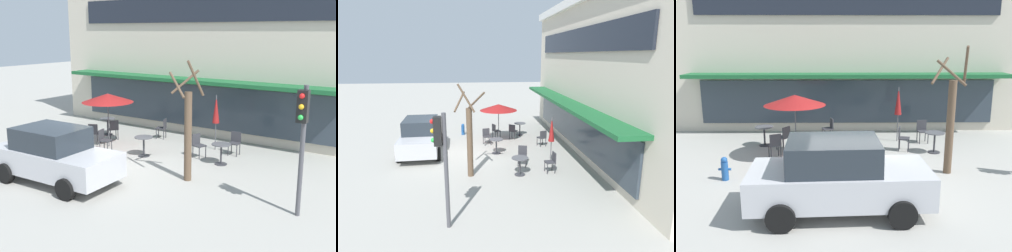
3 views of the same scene
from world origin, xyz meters
The scene contains 17 objects.
ground_plane centered at (0.00, 0.00, 0.00)m, with size 80.00×80.00×0.00m, color #9E9B93.
building_facade centered at (0.00, 9.97, 3.88)m, with size 16.13×9.10×7.75m.
cafe_table_near_wall centered at (0.18, 1.92, 0.52)m, with size 0.70×0.70×0.76m.
cafe_table_streetside centered at (3.08, 2.68, 0.52)m, with size 0.70×0.70×0.76m.
cafe_table_by_tree centered at (-3.28, 3.67, 0.52)m, with size 0.70×0.70×0.76m.
patio_umbrella_green_folded centered at (1.98, 4.28, 1.63)m, with size 0.28×0.28×2.20m.
patio_umbrella_cream_folded centered at (-1.88, 2.22, 2.02)m, with size 2.10×2.10×2.20m.
cafe_chair_0 centered at (-1.49, 1.51, 0.53)m, with size 0.48×0.48×0.89m.
cafe_chair_1 centered at (1.95, 2.97, 0.53)m, with size 0.49×0.49×0.89m.
cafe_chair_2 centered at (-0.78, 4.52, 0.53)m, with size 0.51×0.51×0.89m.
cafe_chair_3 centered at (-2.58, 2.08, 0.53)m, with size 0.53×0.53×0.89m.
cafe_chair_4 centered at (-2.41, 3.11, 0.53)m, with size 0.55×0.55×0.89m.
cafe_chair_5 centered at (2.95, 4.07, 0.53)m, with size 0.44×0.44×0.89m.
parked_sedan centered at (-0.40, -1.87, 0.88)m, with size 4.28×2.17×1.76m.
street_tree centered at (2.95, 0.63, 1.63)m, with size 1.11×1.27×3.85m.
traffic_light_pole centered at (6.71, -0.08, 2.30)m, with size 0.26×0.44×3.40m.
fire_hydrant centered at (-3.71, 0.12, 0.35)m, with size 0.36×0.20×0.71m.
Camera 1 is at (9.71, -10.24, 4.69)m, focal length 45.00 mm.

